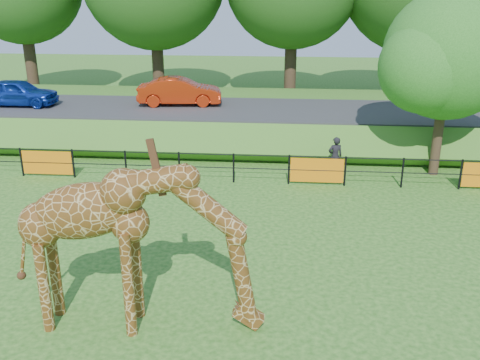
{
  "coord_description": "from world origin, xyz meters",
  "views": [
    {
      "loc": [
        1.85,
        -10.25,
        6.78
      ],
      "look_at": [
        0.69,
        2.8,
        2.0
      ],
      "focal_mm": 40.0,
      "sensor_mm": 36.0,
      "label": 1
    }
  ],
  "objects": [
    {
      "name": "visitor",
      "position": [
        3.72,
        9.09,
        0.75
      ],
      "size": [
        0.62,
        0.48,
        1.5
      ],
      "primitive_type": "imported",
      "rotation": [
        0.0,
        0.0,
        3.38
      ],
      "color": "black",
      "rests_on": "ground"
    },
    {
      "name": "ground",
      "position": [
        0.0,
        0.0,
        0.0
      ],
      "size": [
        90.0,
        90.0,
        0.0
      ],
      "primitive_type": "plane",
      "color": "#205515",
      "rests_on": "ground"
    },
    {
      "name": "car_red",
      "position": [
        -3.21,
        14.56,
        2.07
      ],
      "size": [
        4.04,
        1.77,
        1.29
      ],
      "primitive_type": "imported",
      "rotation": [
        0.0,
        0.0,
        1.68
      ],
      "color": "red",
      "rests_on": "road"
    },
    {
      "name": "car_blue",
      "position": [
        -10.78,
        13.71,
        2.05
      ],
      "size": [
        3.69,
        1.49,
        1.26
      ],
      "primitive_type": "imported",
      "rotation": [
        0.0,
        0.0,
        1.57
      ],
      "color": "#153AB1",
      "rests_on": "road"
    },
    {
      "name": "road",
      "position": [
        0.0,
        14.0,
        1.36
      ],
      "size": [
        40.0,
        5.0,
        0.12
      ],
      "primitive_type": "cube",
      "color": "#2C2C2E",
      "rests_on": "embankment"
    },
    {
      "name": "giraffe",
      "position": [
        -1.05,
        -0.85,
        1.82
      ],
      "size": [
        5.11,
        1.04,
        3.64
      ],
      "primitive_type": null,
      "rotation": [
        0.0,
        0.0,
        0.02
      ],
      "color": "#5B3612",
      "rests_on": "ground"
    },
    {
      "name": "embankment",
      "position": [
        0.0,
        15.5,
        0.65
      ],
      "size": [
        40.0,
        9.0,
        1.3
      ],
      "primitive_type": "cube",
      "color": "#205515",
      "rests_on": "ground"
    },
    {
      "name": "tree_east",
      "position": [
        7.6,
        9.63,
        4.28
      ],
      "size": [
        5.4,
        4.71,
        6.76
      ],
      "color": "#332017",
      "rests_on": "ground"
    },
    {
      "name": "perimeter_fence",
      "position": [
        0.0,
        8.0,
        0.55
      ],
      "size": [
        28.07,
        0.1,
        1.1
      ],
      "primitive_type": null,
      "color": "black",
      "rests_on": "ground"
    }
  ]
}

